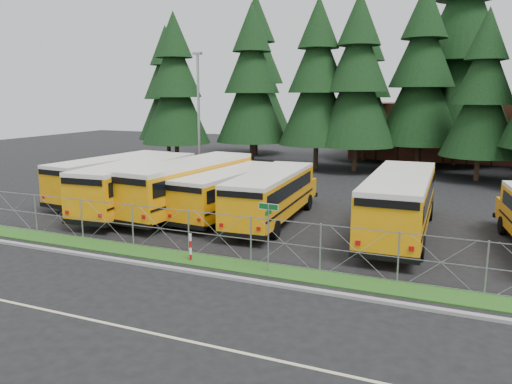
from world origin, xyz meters
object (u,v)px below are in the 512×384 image
bus_2 (193,187)px  striped_bollard (190,248)px  bus_0 (117,179)px  bus_4 (273,197)px  street_sign (268,223)px  bus_6 (400,205)px  light_standard (199,113)px  bus_1 (142,186)px  bus_3 (233,193)px

bus_2 → striped_bollard: bus_2 is taller
bus_0 → bus_4: size_ratio=1.02×
bus_0 → street_sign: 17.01m
bus_0 → bus_6: size_ratio=0.91×
bus_0 → light_standard: light_standard is taller
bus_2 → bus_4: 5.14m
bus_6 → street_sign: 8.46m
bus_1 → bus_0: bearing=145.5°
bus_2 → striped_bollard: 8.88m
bus_0 → bus_1: size_ratio=0.94×
bus_2 → bus_6: size_ratio=1.00×
street_sign → bus_3: bearing=124.0°
striped_bollard → bus_6: bearing=44.2°
bus_1 → street_sign: (10.92, -6.88, 0.49)m
bus_1 → bus_3: bearing=7.2°
street_sign → striped_bollard: size_ratio=2.34×
bus_2 → light_standard: light_standard is taller
bus_2 → bus_3: bearing=11.8°
bus_1 → street_sign: 12.91m
bus_2 → bus_3: bus_2 is taller
bus_2 → light_standard: 11.36m
striped_bollard → light_standard: (-9.17, 17.18, 4.90)m
bus_2 → bus_4: bus_2 is taller
striped_bollard → bus_3: bearing=102.9°
bus_3 → striped_bollard: bearing=-72.2°
bus_1 → street_sign: size_ratio=4.18×
bus_3 → striped_bollard: (1.83, -7.97, -0.76)m
bus_2 → bus_3: 2.51m
bus_2 → bus_4: (5.13, -0.12, -0.16)m
bus_1 → striped_bollard: (7.39, -6.91, -0.94)m
bus_4 → street_sign: bus_4 is taller
bus_2 → light_standard: size_ratio=1.19×
bus_1 → bus_6: 15.02m
bus_0 → striped_bollard: 14.18m
bus_6 → street_sign: size_ratio=4.30×
bus_1 → bus_2: size_ratio=0.97×
bus_6 → striped_bollard: bearing=-137.0°
bus_2 → street_sign: bus_2 is taller
bus_3 → street_sign: (5.35, -7.94, 0.68)m
bus_1 → light_standard: (-1.78, 10.28, 3.96)m
bus_3 → striped_bollard: size_ratio=8.62×
bus_0 → bus_4: bearing=-1.1°
bus_4 → light_standard: 14.45m
bus_0 → bus_1: (3.52, -2.10, 0.10)m
bus_3 → bus_4: bus_4 is taller
bus_3 → street_sign: bearing=-51.1°
bus_4 → striped_bollard: (-0.83, -7.58, -0.82)m
bus_0 → striped_bollard: bus_0 is taller
bus_3 → striped_bollard: bus_3 is taller
bus_0 → striped_bollard: size_ratio=9.16×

